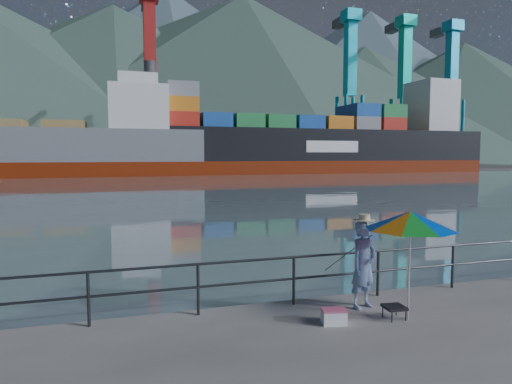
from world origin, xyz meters
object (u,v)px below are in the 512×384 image
at_px(fisherman, 364,265).
at_px(container_ship, 327,140).
at_px(bulk_carrier, 33,148).
at_px(beach_umbrella, 411,221).
at_px(cooler_bag, 334,317).

height_order(fisherman, container_ship, container_ship).
bearing_deg(bulk_carrier, container_ship, 1.94).
xyz_separation_m(beach_umbrella, cooler_bag, (-1.45, 0.21, -1.76)).
bearing_deg(beach_umbrella, cooler_bag, 171.74).
height_order(beach_umbrella, bulk_carrier, bulk_carrier).
xyz_separation_m(fisherman, bulk_carrier, (-15.95, 67.94, 3.20)).
bearing_deg(fisherman, beach_umbrella, -81.00).
xyz_separation_m(fisherman, cooler_bag, (-0.98, -0.63, -0.76)).
bearing_deg(cooler_bag, fisherman, 45.13).
bearing_deg(fisherman, container_ship, 44.15).
bearing_deg(bulk_carrier, beach_umbrella, -76.57).
bearing_deg(container_ship, cooler_bag, -116.36).
height_order(cooler_bag, bulk_carrier, bulk_carrier).
bearing_deg(fisherman, cooler_bag, -167.13).
bearing_deg(beach_umbrella, fisherman, 118.93).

